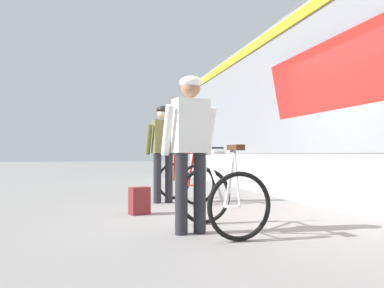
{
  "coord_description": "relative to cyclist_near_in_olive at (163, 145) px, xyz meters",
  "views": [
    {
      "loc": [
        -2.16,
        -5.16,
        0.89
      ],
      "look_at": [
        -0.62,
        1.01,
        1.05
      ],
      "focal_mm": 36.23,
      "sensor_mm": 36.0,
      "label": 1
    }
  ],
  "objects": [
    {
      "name": "backpack_on_platform",
      "position": [
        -0.56,
        -1.24,
        -0.85
      ],
      "size": [
        0.32,
        0.26,
        0.4
      ],
      "primitive_type": "cube",
      "rotation": [
        0.0,
        0.0,
        0.33
      ],
      "color": "maroon",
      "rests_on": "ground"
    },
    {
      "name": "cyclist_far_in_white",
      "position": [
        -0.16,
        -2.74,
        0.0
      ],
      "size": [
        0.64,
        0.37,
        1.76
      ],
      "color": "#232328",
      "rests_on": "ground"
    },
    {
      "name": "cyclist_near_in_olive",
      "position": [
        0.0,
        0.0,
        0.0
      ],
      "size": [
        0.64,
        0.36,
        1.76
      ],
      "color": "#232328",
      "rests_on": "ground"
    },
    {
      "name": "ground_plane",
      "position": [
        0.97,
        -1.79,
        -1.05
      ],
      "size": [
        80.0,
        80.0,
        0.0
      ],
      "primitive_type": "plane",
      "color": "gray"
    },
    {
      "name": "bicycle_far_white",
      "position": [
        0.2,
        -2.72,
        -0.65
      ],
      "size": [
        0.79,
        1.12,
        0.99
      ],
      "color": "black",
      "rests_on": "ground"
    },
    {
      "name": "water_bottle_near_the_bikes",
      "position": [
        0.61,
        -0.39,
        -0.94
      ],
      "size": [
        0.08,
        0.08,
        0.23
      ],
      "primitive_type": "cylinder",
      "color": "#338CCC",
      "rests_on": "ground"
    },
    {
      "name": "bicycle_near_red",
      "position": [
        0.42,
        0.05,
        -0.65
      ],
      "size": [
        0.92,
        1.19,
        0.99
      ],
      "color": "black",
      "rests_on": "ground"
    }
  ]
}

